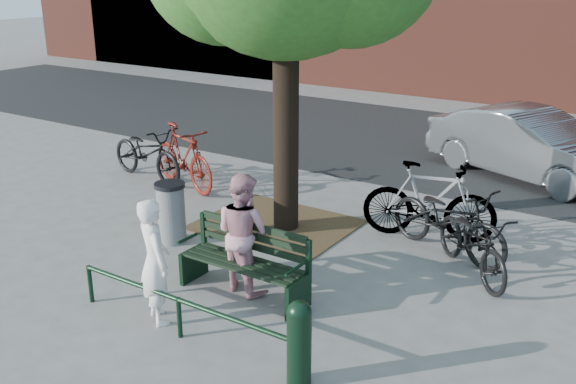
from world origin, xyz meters
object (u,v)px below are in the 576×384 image
Objects in this scene: bollard at (299,340)px; bicycle_c at (449,220)px; person_left at (155,261)px; person_right at (243,233)px; litter_bin at (171,212)px; parked_car at (530,145)px; park_bench at (247,259)px.

bicycle_c reaches higher than bollard.
person_left is 0.97× the size of person_right.
litter_bin is at bearing -9.55° from person_right.
bicycle_c is 0.49× the size of parked_car.
park_bench is 1.13× the size of person_left.
bicycle_c is at bearing -159.64° from parked_car.
person_right is 1.67× the size of litter_bin.
bollard is 0.46× the size of bicycle_c.
litter_bin is (-1.48, 1.83, -0.29)m from person_left.
park_bench is 1.85× the size of bollard.
park_bench is at bearing 165.13° from bicycle_c.
bollard is 4.06m from litter_bin.
person_left is 1.26m from person_right.
person_left is 2.10m from bollard.
person_left is at bearing -174.52° from parked_car.
person_right is 3.13m from bicycle_c.
litter_bin is at bearing 151.17° from bollard.
litter_bin reaches higher than bollard.
litter_bin is at bearing 160.38° from park_bench.
person_right reaches higher than parked_car.
person_left reaches higher than bicycle_c.
litter_bin is at bearing 170.28° from parked_car.
park_bench is at bearing 141.76° from bollard.
parked_car is (0.07, 4.37, 0.15)m from bicycle_c.
person_left is at bearing 81.46° from person_right.
bollard is (2.08, -0.13, -0.27)m from person_left.
person_left is at bearing -51.07° from litter_bin.
bollard is (1.70, -1.33, -0.29)m from person_right.
person_left reaches higher than park_bench.
bicycle_c reaches higher than litter_bin.
parked_car is (1.80, 6.96, 0.21)m from park_bench.
litter_bin is 4.15m from bicycle_c.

